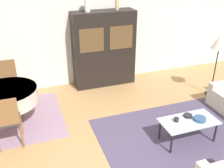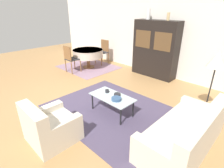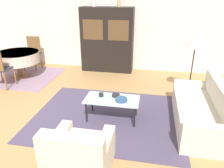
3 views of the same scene
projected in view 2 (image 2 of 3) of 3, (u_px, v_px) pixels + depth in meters
name	position (u px, v px, depth m)	size (l,w,h in m)	color
ground_plane	(63.00, 100.00, 4.71)	(14.00, 14.00, 0.00)	tan
wall_back	(145.00, 35.00, 6.53)	(10.00, 0.06, 2.70)	silver
area_rug	(111.00, 110.00, 4.27)	(2.93, 2.34, 0.01)	#4C425B
dining_rug	(88.00, 67.00, 7.33)	(2.18, 1.88, 0.01)	gray
couch	(186.00, 134.00, 3.02)	(0.85, 1.88, 0.82)	beige
armchair	(50.00, 127.00, 3.20)	(0.82, 0.81, 0.79)	beige
coffee_table	(112.00, 98.00, 4.00)	(1.04, 0.54, 0.43)	black
display_cabinet	(155.00, 49.00, 6.07)	(1.57, 0.49, 1.92)	black
dining_table	(88.00, 53.00, 7.04)	(1.21, 1.21, 0.74)	brown
dining_chair_near	(70.00, 57.00, 6.50)	(0.44, 0.44, 1.01)	brown
dining_chair_far	(103.00, 50.00, 7.58)	(0.44, 0.44, 1.01)	brown
floor_lamp	(217.00, 62.00, 3.48)	(0.38, 0.38, 1.53)	black
cup	(107.00, 91.00, 4.16)	(0.09, 0.09, 0.07)	#232328
bowl	(116.00, 99.00, 3.81)	(0.22, 0.22, 0.06)	#33517A
bowl_small	(117.00, 94.00, 4.02)	(0.15, 0.15, 0.05)	#232328
vase_tall	(148.00, 14.00, 5.86)	(0.13, 0.13, 0.34)	white
vase_short	(168.00, 16.00, 5.41)	(0.09, 0.09, 0.23)	tan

